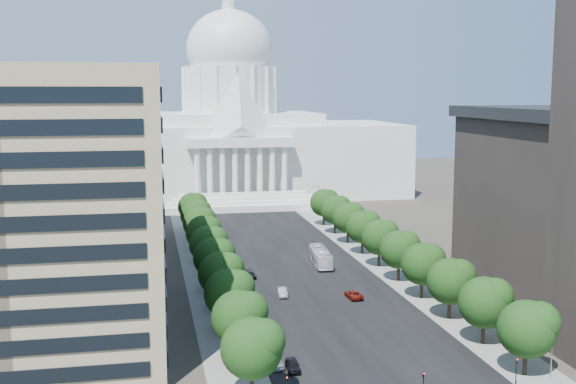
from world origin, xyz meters
TOP-DOWN VIEW (x-y plane):
  - road_asphalt at (0.00, 90.00)m, footprint 30.00×260.00m
  - sidewalk_left at (-19.00, 90.00)m, footprint 8.00×260.00m
  - sidewalk_right at (19.00, 90.00)m, footprint 8.00×260.00m
  - capitol at (0.00, 184.89)m, footprint 120.00×56.00m
  - office_block_left at (-48.00, 42.00)m, footprint 40.00×52.00m
  - office_block_left_far at (-48.00, 100.00)m, footprint 38.00×52.00m
  - tree_l_a at (-17.66, 11.81)m, footprint 7.79×7.60m
  - tree_l_b at (-17.66, 23.81)m, footprint 7.79×7.60m
  - tree_l_c at (-17.66, 35.81)m, footprint 7.79×7.60m
  - tree_l_d at (-17.66, 47.81)m, footprint 7.79×7.60m
  - tree_l_e at (-17.66, 59.81)m, footprint 7.79×7.60m
  - tree_l_f at (-17.66, 71.81)m, footprint 7.79×7.60m
  - tree_l_g at (-17.66, 83.81)m, footprint 7.79×7.60m
  - tree_l_h at (-17.66, 95.81)m, footprint 7.79×7.60m
  - tree_l_i at (-17.66, 107.81)m, footprint 7.79×7.60m
  - tree_l_j at (-17.66, 119.81)m, footprint 7.79×7.60m
  - tree_r_a at (18.34, 11.81)m, footprint 7.79×7.60m
  - tree_r_b at (18.34, 23.81)m, footprint 7.79×7.60m
  - tree_r_c at (18.34, 35.81)m, footprint 7.79×7.60m
  - tree_r_d at (18.34, 47.81)m, footprint 7.79×7.60m
  - tree_r_e at (18.34, 59.81)m, footprint 7.79×7.60m
  - tree_r_f at (18.34, 71.81)m, footprint 7.79×7.60m
  - tree_r_g at (18.34, 83.81)m, footprint 7.79×7.60m
  - tree_r_h at (18.34, 95.81)m, footprint 7.79×7.60m
  - tree_r_i at (18.34, 107.81)m, footprint 7.79×7.60m
  - tree_r_j at (18.34, 119.81)m, footprint 7.79×7.60m
  - traffic_signal_left at (-14.50, 7.99)m, footprint 0.18×0.49m
  - traffic_signal_right at (14.50, 7.99)m, footprint 0.18×0.49m
  - traffic_signal_median at (1.50, 5.99)m, footprint 0.18×0.49m
  - streetlight_a at (19.90, 10.00)m, footprint 2.61×0.44m
  - streetlight_b at (19.90, 35.00)m, footprint 2.61×0.44m
  - streetlight_c at (19.90, 60.00)m, footprint 2.61×0.44m
  - streetlight_d at (19.90, 85.00)m, footprint 2.61×0.44m
  - streetlight_e at (19.90, 110.00)m, footprint 2.61×0.44m
  - streetlight_f at (19.90, 135.00)m, footprint 2.61×0.44m
  - car_dark_a at (-11.47, 19.22)m, footprint 1.98×4.45m
  - car_silver at (-6.30, 53.73)m, footprint 2.02×4.72m
  - car_red at (5.94, 49.89)m, footprint 2.60×5.10m
  - car_dark_b at (-10.13, 67.59)m, footprint 2.23×4.56m
  - car_parked at (-13.46, 20.97)m, footprint 2.00×4.63m
  - city_bus at (6.04, 74.97)m, footprint 4.06×13.34m

SIDE VIEW (x-z plane):
  - road_asphalt at x=0.00m, z-range -0.01..0.01m
  - sidewalk_left at x=-19.00m, z-range -0.01..0.01m
  - sidewalk_right at x=19.00m, z-range -0.01..0.01m
  - car_dark_b at x=-10.13m, z-range 0.00..1.28m
  - car_red at x=5.94m, z-range 0.00..1.38m
  - car_dark_a at x=-11.47m, z-range 0.00..1.49m
  - car_silver at x=-6.30m, z-range 0.00..1.51m
  - car_parked at x=-13.46m, z-range 0.00..1.56m
  - city_bus at x=6.04m, z-range 0.00..3.66m
  - traffic_signal_left at x=-14.50m, z-range 0.94..5.24m
  - traffic_signal_right at x=14.50m, z-range 0.94..5.24m
  - traffic_signal_median at x=1.50m, z-range 0.94..5.24m
  - streetlight_a at x=19.90m, z-range 1.32..10.32m
  - streetlight_b at x=19.90m, z-range 1.32..10.32m
  - streetlight_c at x=19.90m, z-range 1.32..10.32m
  - streetlight_d at x=19.90m, z-range 1.32..10.32m
  - streetlight_e at x=19.90m, z-range 1.32..10.32m
  - streetlight_f at x=19.90m, z-range 1.32..10.32m
  - tree_l_a at x=-17.66m, z-range 1.47..11.44m
  - tree_l_b at x=-17.66m, z-range 1.47..11.44m
  - tree_l_c at x=-17.66m, z-range 1.47..11.44m
  - tree_l_d at x=-17.66m, z-range 1.47..11.44m
  - tree_l_e at x=-17.66m, z-range 1.47..11.44m
  - tree_l_f at x=-17.66m, z-range 1.47..11.44m
  - tree_l_g at x=-17.66m, z-range 1.47..11.44m
  - tree_l_h at x=-17.66m, z-range 1.47..11.44m
  - tree_l_i at x=-17.66m, z-range 1.47..11.44m
  - tree_l_j at x=-17.66m, z-range 1.47..11.44m
  - tree_r_a at x=18.34m, z-range 1.47..11.44m
  - tree_r_b at x=18.34m, z-range 1.47..11.44m
  - tree_r_c at x=18.34m, z-range 1.47..11.44m
  - tree_r_d at x=18.34m, z-range 1.47..11.44m
  - tree_r_e at x=18.34m, z-range 1.47..11.44m
  - tree_r_f at x=18.34m, z-range 1.47..11.44m
  - tree_r_g at x=18.34m, z-range 1.47..11.44m
  - tree_r_h at x=18.34m, z-range 1.47..11.44m
  - tree_r_i at x=18.34m, z-range 1.47..11.44m
  - tree_r_j at x=18.34m, z-range 1.47..11.44m
  - office_block_left_far at x=-48.00m, z-range 0.00..30.00m
  - office_block_left at x=-48.00m, z-range 0.00..40.00m
  - capitol at x=0.00m, z-range -16.49..56.51m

